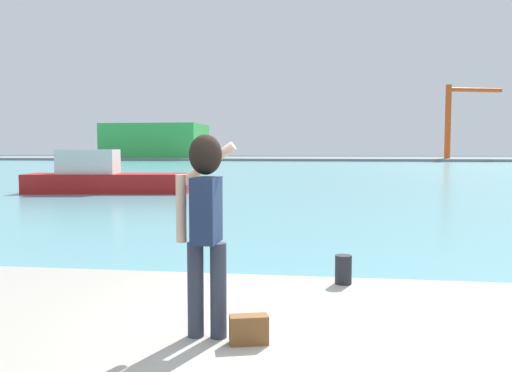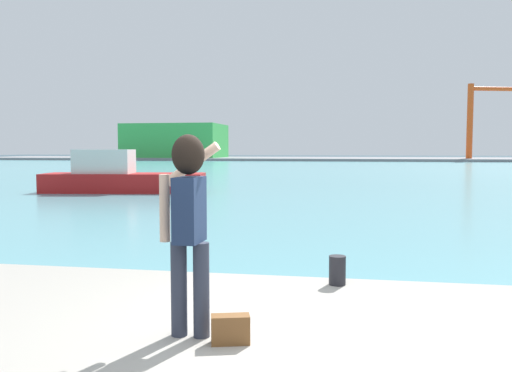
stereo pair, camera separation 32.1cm
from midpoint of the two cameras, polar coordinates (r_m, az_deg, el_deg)
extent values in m
plane|color=#334751|center=(54.58, 7.42, 1.83)|extent=(220.00, 220.00, 0.00)
cube|color=#599EA8|center=(56.58, 7.43, 1.92)|extent=(140.00, 100.00, 0.02)
cube|color=#9E998E|center=(4.93, 3.73, -18.37)|extent=(14.00, 4.00, 0.53)
cube|color=gray|center=(96.56, 7.57, 2.94)|extent=(140.00, 20.00, 0.45)
cylinder|color=#2D3342|center=(4.62, -8.63, -11.12)|extent=(0.14, 0.14, 0.82)
cylinder|color=#2D3342|center=(4.57, -6.18, -11.27)|extent=(0.14, 0.14, 0.82)
cube|color=#1E2D4C|center=(4.46, -7.49, -2.62)|extent=(0.21, 0.35, 0.56)
sphere|color=#E0B293|center=(4.43, -7.55, 3.29)|extent=(0.22, 0.22, 0.22)
ellipsoid|color=black|center=(4.41, -7.62, 3.42)|extent=(0.28, 0.26, 0.34)
cylinder|color=#E0B293|center=(4.53, -10.18, -2.43)|extent=(0.09, 0.09, 0.58)
cylinder|color=#E0B293|center=(4.66, -7.30, 2.35)|extent=(0.53, 0.11, 0.40)
cube|color=black|center=(4.77, -6.89, 4.44)|extent=(0.01, 0.07, 0.14)
cube|color=brown|center=(4.50, -2.90, -15.39)|extent=(0.35, 0.22, 0.24)
cylinder|color=black|center=(6.39, 8.07, -9.02)|extent=(0.20, 0.20, 0.35)
cube|color=#B21919|center=(26.19, -16.09, 0.31)|extent=(7.95, 3.28, 0.92)
cube|color=silver|center=(26.41, -18.15, 2.55)|extent=(2.91, 1.99, 1.16)
cube|color=green|center=(100.87, -10.94, 4.85)|extent=(17.77, 12.31, 6.24)
cylinder|color=#D84C19|center=(95.59, 20.11, 6.60)|extent=(1.00, 1.00, 12.51)
cylinder|color=#D84C19|center=(98.43, 22.71, 9.64)|extent=(9.53, 3.44, 0.70)
camera|label=1|loc=(0.16, -91.13, -0.08)|focal=36.67mm
camera|label=2|loc=(0.16, 88.87, 0.08)|focal=36.67mm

